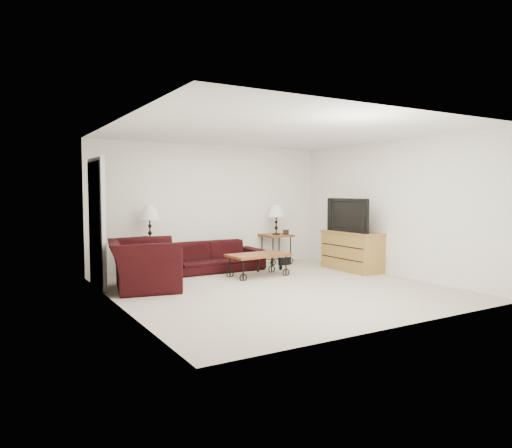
% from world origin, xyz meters
% --- Properties ---
extents(ground, '(5.00, 5.00, 0.00)m').
position_xyz_m(ground, '(0.00, 0.00, 0.00)').
color(ground, beige).
rests_on(ground, ground).
extents(wall_back, '(5.00, 0.02, 2.50)m').
position_xyz_m(wall_back, '(0.00, 2.50, 1.25)').
color(wall_back, white).
rests_on(wall_back, ground).
extents(wall_front, '(5.00, 0.02, 2.50)m').
position_xyz_m(wall_front, '(0.00, -2.50, 1.25)').
color(wall_front, white).
rests_on(wall_front, ground).
extents(wall_left, '(0.02, 5.00, 2.50)m').
position_xyz_m(wall_left, '(-2.50, 0.00, 1.25)').
color(wall_left, white).
rests_on(wall_left, ground).
extents(wall_right, '(0.02, 5.00, 2.50)m').
position_xyz_m(wall_right, '(2.50, 0.00, 1.25)').
color(wall_right, white).
rests_on(wall_right, ground).
extents(ceiling, '(5.00, 5.00, 0.00)m').
position_xyz_m(ceiling, '(0.00, 0.00, 2.50)').
color(ceiling, white).
rests_on(ceiling, wall_back).
extents(doorway, '(0.08, 0.94, 2.04)m').
position_xyz_m(doorway, '(-2.47, 1.65, 1.02)').
color(doorway, black).
rests_on(doorway, ground).
extents(sofa, '(1.99, 0.78, 0.58)m').
position_xyz_m(sofa, '(-0.21, 2.02, 0.29)').
color(sofa, black).
rests_on(sofa, ground).
extents(side_table_left, '(0.69, 0.69, 0.65)m').
position_xyz_m(side_table_left, '(-1.39, 2.20, 0.33)').
color(side_table_left, brown).
rests_on(side_table_left, ground).
extents(side_table_right, '(0.60, 0.60, 0.64)m').
position_xyz_m(side_table_right, '(1.39, 2.20, 0.32)').
color(side_table_right, brown).
rests_on(side_table_right, ground).
extents(lamp_left, '(0.42, 0.42, 0.65)m').
position_xyz_m(lamp_left, '(-1.39, 2.20, 0.98)').
color(lamp_left, black).
rests_on(lamp_left, side_table_left).
extents(lamp_right, '(0.37, 0.37, 0.64)m').
position_xyz_m(lamp_right, '(1.39, 2.20, 0.96)').
color(lamp_right, black).
rests_on(lamp_right, side_table_right).
extents(photo_frame_left, '(0.13, 0.06, 0.11)m').
position_xyz_m(photo_frame_left, '(-1.54, 2.05, 0.70)').
color(photo_frame_left, black).
rests_on(photo_frame_left, side_table_left).
extents(photo_frame_right, '(0.13, 0.05, 0.11)m').
position_xyz_m(photo_frame_right, '(1.54, 2.05, 0.69)').
color(photo_frame_right, black).
rests_on(photo_frame_right, side_table_right).
extents(coffee_table, '(1.14, 0.66, 0.42)m').
position_xyz_m(coffee_table, '(0.29, 1.11, 0.21)').
color(coffee_table, brown).
rests_on(coffee_table, ground).
extents(armchair, '(1.30, 1.41, 0.79)m').
position_xyz_m(armchair, '(-1.88, 1.05, 0.40)').
color(armchair, black).
rests_on(armchair, ground).
extents(throw_pillow, '(0.17, 0.37, 0.36)m').
position_xyz_m(throw_pillow, '(-1.73, 1.00, 0.52)').
color(throw_pillow, '#B75017').
rests_on(throw_pillow, armchair).
extents(tv_stand, '(0.53, 1.28, 0.77)m').
position_xyz_m(tv_stand, '(2.23, 0.74, 0.38)').
color(tv_stand, '#B78944').
rests_on(tv_stand, ground).
extents(television, '(0.15, 1.14, 0.66)m').
position_xyz_m(television, '(2.21, 0.74, 1.09)').
color(television, black).
rests_on(television, tv_stand).
extents(backpack, '(0.37, 0.28, 0.47)m').
position_xyz_m(backpack, '(1.02, 1.47, 0.24)').
color(backpack, black).
rests_on(backpack, ground).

